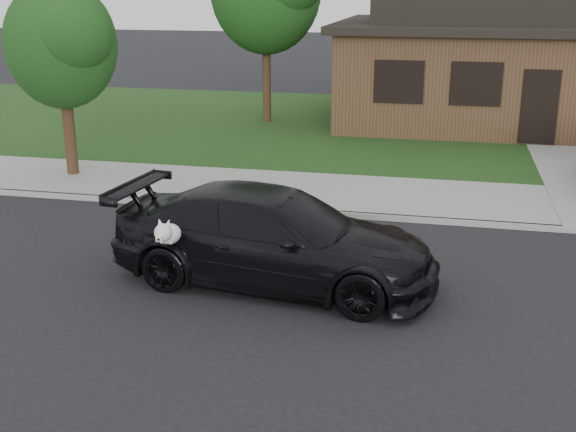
# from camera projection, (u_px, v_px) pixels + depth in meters

# --- Properties ---
(ground) EXTENTS (120.00, 120.00, 0.00)m
(ground) POSITION_uv_depth(u_px,v_px,m) (345.00, 286.00, 11.49)
(ground) COLOR black
(ground) RESTS_ON ground
(sidewalk) EXTENTS (60.00, 3.00, 0.12)m
(sidewalk) POSITION_uv_depth(u_px,v_px,m) (376.00, 196.00, 16.12)
(sidewalk) COLOR gray
(sidewalk) RESTS_ON ground
(curb) EXTENTS (60.00, 0.12, 0.12)m
(curb) POSITION_uv_depth(u_px,v_px,m) (369.00, 216.00, 14.73)
(curb) COLOR gray
(curb) RESTS_ON ground
(lawn) EXTENTS (60.00, 13.00, 0.13)m
(lawn) POSITION_uv_depth(u_px,v_px,m) (401.00, 128.00, 23.55)
(lawn) COLOR #193814
(lawn) RESTS_ON ground
(sedan) EXTENTS (5.42, 2.73, 1.51)m
(sedan) POSITION_uv_depth(u_px,v_px,m) (274.00, 238.00, 11.42)
(sedan) COLOR black
(sedan) RESTS_ON ground
(house) EXTENTS (12.60, 8.60, 4.65)m
(house) POSITION_uv_depth(u_px,v_px,m) (529.00, 60.00, 23.95)
(house) COLOR #422B1C
(house) RESTS_ON ground
(tree_2) EXTENTS (2.73, 2.60, 4.59)m
(tree_2) POSITION_uv_depth(u_px,v_px,m) (64.00, 43.00, 16.73)
(tree_2) COLOR #332114
(tree_2) RESTS_ON ground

